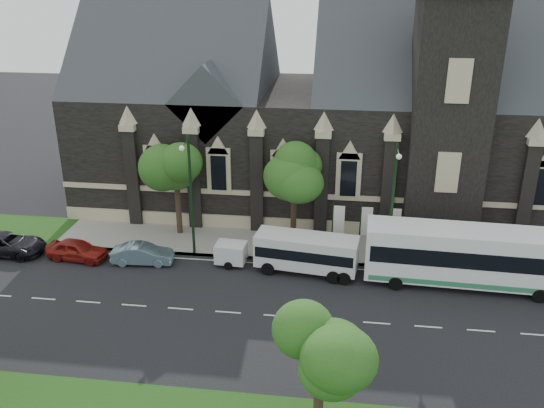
% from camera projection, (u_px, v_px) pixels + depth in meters
% --- Properties ---
extents(ground, '(160.00, 160.00, 0.00)m').
position_uv_depth(ground, '(228.00, 312.00, 35.25)').
color(ground, black).
rests_on(ground, ground).
extents(sidewalk, '(80.00, 5.00, 0.15)m').
position_uv_depth(sidewalk, '(253.00, 243.00, 43.93)').
color(sidewalk, gray).
rests_on(sidewalk, ground).
extents(museum, '(40.00, 17.70, 29.90)m').
position_uv_depth(museum, '(329.00, 113.00, 48.73)').
color(museum, black).
rests_on(museum, ground).
extents(tree_park_east, '(3.40, 3.40, 6.28)m').
position_uv_depth(tree_park_east, '(325.00, 351.00, 24.20)').
color(tree_park_east, black).
rests_on(tree_park_east, ground).
extents(tree_walk_right, '(4.08, 4.08, 7.80)m').
position_uv_depth(tree_walk_right, '(297.00, 169.00, 42.46)').
color(tree_walk_right, black).
rests_on(tree_walk_right, ground).
extents(tree_walk_left, '(3.91, 3.91, 7.64)m').
position_uv_depth(tree_walk_left, '(179.00, 165.00, 43.56)').
color(tree_walk_left, black).
rests_on(tree_walk_left, ground).
extents(street_lamp_near, '(0.36, 1.88, 9.00)m').
position_uv_depth(street_lamp_near, '(393.00, 200.00, 38.60)').
color(street_lamp_near, black).
rests_on(street_lamp_near, ground).
extents(street_lamp_mid, '(0.36, 1.88, 9.00)m').
position_uv_depth(street_lamp_mid, '(190.00, 190.00, 40.28)').
color(street_lamp_mid, black).
rests_on(street_lamp_mid, ground).
extents(banner_flag_left, '(0.90, 0.10, 4.00)m').
position_uv_depth(banner_flag_left, '(337.00, 223.00, 41.84)').
color(banner_flag_left, black).
rests_on(banner_flag_left, ground).
extents(banner_flag_center, '(0.90, 0.10, 4.00)m').
position_uv_depth(banner_flag_center, '(364.00, 224.00, 41.60)').
color(banner_flag_center, black).
rests_on(banner_flag_center, ground).
extents(banner_flag_right, '(0.90, 0.10, 4.00)m').
position_uv_depth(banner_flag_right, '(392.00, 225.00, 41.36)').
color(banner_flag_right, black).
rests_on(banner_flag_right, ground).
extents(tour_coach, '(13.82, 3.63, 4.00)m').
position_uv_depth(tour_coach, '(472.00, 256.00, 37.44)').
color(tour_coach, white).
rests_on(tour_coach, ground).
extents(shuttle_bus, '(7.21, 3.24, 2.69)m').
position_uv_depth(shuttle_bus, '(307.00, 251.00, 39.37)').
color(shuttle_bus, silver).
rests_on(shuttle_bus, ground).
extents(box_trailer, '(3.07, 1.81, 1.62)m').
position_uv_depth(box_trailer, '(231.00, 253.00, 40.60)').
color(box_trailer, silver).
rests_on(box_trailer, ground).
extents(sedan, '(4.46, 1.89, 1.43)m').
position_uv_depth(sedan, '(143.00, 254.00, 40.86)').
color(sedan, slate).
rests_on(sedan, ground).
extents(car_far_red, '(4.58, 2.25, 1.50)m').
position_uv_depth(car_far_red, '(77.00, 250.00, 41.39)').
color(car_far_red, maroon).
rests_on(car_far_red, ground).
extents(car_far_black, '(5.62, 2.68, 1.55)m').
position_uv_depth(car_far_black, '(7.00, 244.00, 42.21)').
color(car_far_black, black).
rests_on(car_far_black, ground).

